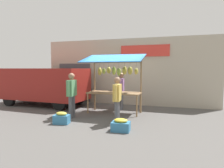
# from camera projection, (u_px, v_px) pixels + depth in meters

# --- Properties ---
(ground_plane) EXTENTS (40.00, 40.00, 0.00)m
(ground_plane) POSITION_uv_depth(u_px,v_px,m) (114.00, 113.00, 8.55)
(ground_plane) COLOR #514F4C
(street_backdrop) EXTENTS (9.00, 0.30, 3.40)m
(street_backdrop) POSITION_uv_depth(u_px,v_px,m) (126.00, 72.00, 10.52)
(street_backdrop) COLOR #B2A893
(street_backdrop) RESTS_ON ground
(market_stall) EXTENTS (2.50, 1.46, 2.50)m
(market_stall) POSITION_uv_depth(u_px,v_px,m) (115.00, 75.00, 8.51)
(market_stall) COLOR olive
(market_stall) RESTS_ON ground
(vendor_with_sunhat) EXTENTS (0.43, 0.71, 1.68)m
(vendor_with_sunhat) POSITION_uv_depth(u_px,v_px,m) (121.00, 88.00, 9.16)
(vendor_with_sunhat) COLOR #4C4C51
(vendor_with_sunhat) RESTS_ON ground
(shopper_with_shopping_bag) EXTENTS (0.27, 0.68, 1.59)m
(shopper_with_shopping_bag) POSITION_uv_depth(u_px,v_px,m) (117.00, 97.00, 6.80)
(shopper_with_shopping_bag) COLOR #4C4C51
(shopper_with_shopping_bag) RESTS_ON ground
(shopper_with_ponytail) EXTENTS (0.28, 0.72, 1.71)m
(shopper_with_ponytail) POSITION_uv_depth(u_px,v_px,m) (72.00, 92.00, 7.61)
(shopper_with_ponytail) COLOR #4C4C51
(shopper_with_ponytail) RESTS_ON ground
(parked_van) EXTENTS (4.48, 2.06, 1.88)m
(parked_van) POSITION_uv_depth(u_px,v_px,m) (42.00, 83.00, 10.34)
(parked_van) COLOR maroon
(parked_van) RESTS_ON ground
(produce_crate_near) EXTENTS (0.57, 0.42, 0.39)m
(produce_crate_near) POSITION_uv_depth(u_px,v_px,m) (121.00, 125.00, 6.04)
(produce_crate_near) COLOR teal
(produce_crate_near) RESTS_ON ground
(produce_crate_side) EXTENTS (0.56, 0.41, 0.41)m
(produce_crate_side) POSITION_uv_depth(u_px,v_px,m) (62.00, 118.00, 6.86)
(produce_crate_side) COLOR teal
(produce_crate_side) RESTS_ON ground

